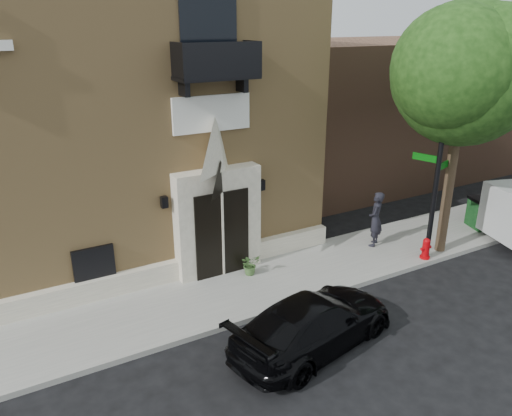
{
  "coord_description": "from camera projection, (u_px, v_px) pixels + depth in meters",
  "views": [
    {
      "loc": [
        -6.67,
        -9.63,
        7.34
      ],
      "look_at": [
        -0.13,
        2.0,
        2.26
      ],
      "focal_mm": 35.0,
      "sensor_mm": 36.0,
      "label": 1
    }
  ],
  "objects": [
    {
      "name": "ground",
      "position": [
        296.0,
        308.0,
        13.51
      ],
      "size": [
        120.0,
        120.0,
        0.0
      ],
      "primitive_type": "plane",
      "color": "black",
      "rests_on": "ground"
    },
    {
      "name": "sidewalk",
      "position": [
        296.0,
        274.0,
        15.16
      ],
      "size": [
        42.0,
        3.0,
        0.15
      ],
      "primitive_type": "cube",
      "color": "gray",
      "rests_on": "ground"
    },
    {
      "name": "church",
      "position": [
        98.0,
        103.0,
        16.97
      ],
      "size": [
        12.2,
        11.01,
        9.3
      ],
      "color": "tan",
      "rests_on": "ground"
    },
    {
      "name": "neighbour_building",
      "position": [
        397.0,
        106.0,
        25.2
      ],
      "size": [
        18.0,
        8.0,
        6.4
      ],
      "primitive_type": "cube",
      "color": "brown",
      "rests_on": "ground"
    },
    {
      "name": "street_tree_left",
      "position": [
        469.0,
        73.0,
        14.46
      ],
      "size": [
        4.97,
        4.38,
        7.77
      ],
      "color": "#38281C",
      "rests_on": "sidewalk"
    },
    {
      "name": "black_sedan",
      "position": [
        314.0,
        322.0,
        11.73
      ],
      "size": [
        4.78,
        2.78,
        1.3
      ],
      "primitive_type": "imported",
      "rotation": [
        0.0,
        0.0,
        1.79
      ],
      "color": "black",
      "rests_on": "ground"
    },
    {
      "name": "street_sign",
      "position": [
        437.0,
        170.0,
        15.04
      ],
      "size": [
        1.09,
        0.89,
        5.78
      ],
      "rotation": [
        0.0,
        0.0,
        0.31
      ],
      "color": "black",
      "rests_on": "sidewalk"
    },
    {
      "name": "fire_hydrant",
      "position": [
        426.0,
        248.0,
        15.88
      ],
      "size": [
        0.4,
        0.32,
        0.7
      ],
      "color": "#B70309",
      "rests_on": "sidewalk"
    },
    {
      "name": "dumpster",
      "position": [
        493.0,
        212.0,
        18.27
      ],
      "size": [
        1.9,
        1.44,
        1.1
      ],
      "rotation": [
        0.0,
        0.0,
        -0.32
      ],
      "color": "#0E3514",
      "rests_on": "sidewalk"
    },
    {
      "name": "planter",
      "position": [
        250.0,
        264.0,
        14.9
      ],
      "size": [
        0.61,
        0.54,
        0.64
      ],
      "primitive_type": "imported",
      "rotation": [
        0.0,
        0.0,
        0.08
      ],
      "color": "#466B35",
      "rests_on": "sidewalk"
    },
    {
      "name": "pedestrian_near",
      "position": [
        376.0,
        219.0,
        16.61
      ],
      "size": [
        0.82,
        0.77,
        1.88
      ],
      "primitive_type": "imported",
      "rotation": [
        0.0,
        0.0,
        3.8
      ],
      "color": "black",
      "rests_on": "sidewalk"
    }
  ]
}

